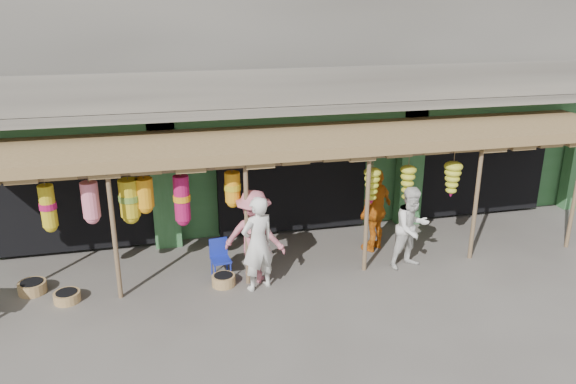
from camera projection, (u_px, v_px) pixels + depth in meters
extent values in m
plane|color=#514C47|center=(316.00, 270.00, 11.93)|extent=(80.00, 80.00, 0.00)
cube|color=gray|center=(267.00, 17.00, 14.88)|extent=(16.00, 6.00, 4.00)
cube|color=#2D6033|center=(267.00, 144.00, 16.17)|extent=(16.00, 5.70, 3.00)
cube|color=gray|center=(298.00, 107.00, 12.39)|extent=(16.00, 0.90, 0.22)
cube|color=gray|center=(303.00, 87.00, 11.86)|extent=(16.00, 0.10, 0.80)
cube|color=#2D6033|center=(294.00, 119.00, 12.88)|extent=(16.00, 0.35, 0.35)
cube|color=yellow|center=(63.00, 136.00, 11.74)|extent=(1.70, 0.06, 0.55)
cube|color=#B21414|center=(63.00, 137.00, 11.70)|extent=(1.30, 0.02, 0.30)
cube|color=black|center=(77.00, 184.00, 13.14)|extent=(3.60, 2.00, 2.50)
cube|color=black|center=(284.00, 170.00, 14.24)|extent=(3.60, 2.00, 2.50)
cube|color=black|center=(462.00, 157.00, 15.34)|extent=(3.60, 2.00, 2.50)
cube|color=#2D6033|center=(165.00, 184.00, 12.66)|extent=(0.60, 0.35, 3.00)
cube|color=#2D6033|center=(410.00, 167.00, 13.98)|extent=(0.60, 0.35, 3.00)
cylinder|color=brown|center=(114.00, 236.00, 10.44)|extent=(0.09, 0.09, 2.60)
cylinder|color=brown|center=(247.00, 224.00, 10.99)|extent=(0.09, 0.09, 2.60)
cylinder|color=brown|center=(367.00, 213.00, 11.54)|extent=(0.09, 0.09, 2.60)
cylinder|color=brown|center=(476.00, 203.00, 12.09)|extent=(0.09, 0.09, 2.60)
cylinder|color=brown|center=(575.00, 194.00, 12.64)|extent=(0.09, 0.09, 2.60)
cylinder|color=brown|center=(309.00, 161.00, 10.87)|extent=(12.90, 0.08, 0.08)
cylinder|color=brown|center=(164.00, 172.00, 10.68)|extent=(5.50, 0.06, 0.06)
cube|color=brown|center=(307.00, 138.00, 11.88)|extent=(14.00, 2.70, 0.22)
cylinder|color=#18289F|center=(215.00, 274.00, 11.41)|extent=(0.03, 0.03, 0.36)
cylinder|color=#18289F|center=(231.00, 271.00, 11.52)|extent=(0.03, 0.03, 0.36)
cylinder|color=#18289F|center=(212.00, 267.00, 11.70)|extent=(0.03, 0.03, 0.36)
cylinder|color=#18289F|center=(227.00, 264.00, 11.80)|extent=(0.03, 0.03, 0.36)
cube|color=#18289F|center=(221.00, 260.00, 11.54)|extent=(0.42, 0.42, 0.05)
cube|color=#18289F|center=(218.00, 247.00, 11.63)|extent=(0.38, 0.08, 0.41)
cylinder|color=olive|center=(32.00, 287.00, 11.01)|extent=(0.66, 0.66, 0.22)
cylinder|color=#A08647|center=(67.00, 297.00, 10.69)|extent=(0.56, 0.56, 0.19)
cylinder|color=#946B45|center=(224.00, 280.00, 11.29)|extent=(0.58, 0.58, 0.22)
imported|color=silver|center=(258.00, 244.00, 10.90)|extent=(0.83, 0.69, 1.94)
imported|color=silver|center=(412.00, 228.00, 11.83)|extent=(1.02, 0.88, 1.80)
imported|color=#CB6513|center=(376.00, 210.00, 12.65)|extent=(1.20, 1.05, 1.94)
imported|color=#C56876|center=(254.00, 236.00, 11.24)|extent=(1.43, 1.16, 1.93)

